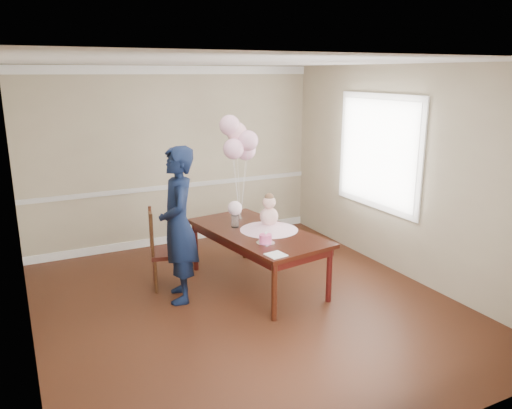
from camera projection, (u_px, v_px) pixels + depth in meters
name	position (u px, v px, depth m)	size (l,w,h in m)	color
floor	(247.00, 305.00, 5.75)	(4.50, 5.00, 0.00)	black
ceiling	(245.00, 62.00, 5.06)	(4.50, 5.00, 0.02)	white
wall_back	(175.00, 157.00, 7.56)	(4.50, 0.02, 2.70)	tan
wall_front	(412.00, 270.00, 3.24)	(4.50, 0.02, 2.70)	tan
wall_left	(18.00, 217.00, 4.43)	(0.02, 5.00, 2.70)	tan
wall_right	(404.00, 173.00, 6.38)	(0.02, 5.00, 2.70)	tan
chair_rail_trim	(176.00, 186.00, 7.67)	(4.50, 0.02, 0.07)	silver
crown_molding	(172.00, 70.00, 7.22)	(4.50, 0.02, 0.12)	white
baseboard_trim	(179.00, 238.00, 7.88)	(4.50, 0.02, 0.12)	white
window_frame	(378.00, 152.00, 6.75)	(0.02, 1.66, 1.56)	white
window_blinds	(377.00, 152.00, 6.74)	(0.01, 1.50, 1.40)	white
dining_table_top	(257.00, 233.00, 6.14)	(0.95, 1.90, 0.05)	black
table_apron	(257.00, 238.00, 6.16)	(0.85, 1.80, 0.09)	black
table_leg_fl	(274.00, 292.00, 5.32)	(0.07, 0.07, 0.66)	black
table_leg_fr	(329.00, 275.00, 5.76)	(0.07, 0.07, 0.66)	black
table_leg_bl	(196.00, 247.00, 6.69)	(0.07, 0.07, 0.66)	black
table_leg_br	(245.00, 236.00, 7.14)	(0.07, 0.07, 0.66)	black
baby_skirt	(269.00, 226.00, 6.16)	(0.72, 0.72, 0.09)	#F2B3CA
baby_torso	(269.00, 216.00, 6.13)	(0.23, 0.23, 0.23)	#FEA0BF
baby_head	(269.00, 202.00, 6.08)	(0.16, 0.16, 0.16)	#FFC2AF
baby_hair	(269.00, 198.00, 6.07)	(0.11, 0.11, 0.11)	brown
cake_platter	(265.00, 243.00, 5.69)	(0.21, 0.21, 0.01)	#BCBCC1
birthday_cake	(266.00, 238.00, 5.67)	(0.14, 0.14, 0.09)	#FF5099
cake_flower_a	(266.00, 233.00, 5.66)	(0.03, 0.03, 0.03)	white
cake_flower_b	(267.00, 232.00, 5.69)	(0.03, 0.03, 0.03)	white
rose_vase_near	(235.00, 221.00, 6.26)	(0.09, 0.09, 0.15)	white
roses_near	(235.00, 208.00, 6.21)	(0.18, 0.18, 0.18)	white
napkin	(276.00, 255.00, 5.31)	(0.19, 0.19, 0.01)	white
balloon_weight	(240.00, 219.00, 6.59)	(0.04, 0.04, 0.02)	silver
balloon_a	(233.00, 149.00, 6.30)	(0.27, 0.27, 0.27)	#FFB4D3
balloon_b	(248.00, 141.00, 6.34)	(0.27, 0.27, 0.27)	#F4ACCA
balloon_c	(237.00, 132.00, 6.39)	(0.27, 0.27, 0.27)	#FFB4C2
balloon_d	(230.00, 125.00, 6.33)	(0.27, 0.27, 0.27)	#F0AAC4
balloon_e	(246.00, 150.00, 6.50)	(0.27, 0.27, 0.27)	#FFB4D8
balloon_ribbon_a	(237.00, 190.00, 6.46)	(0.00, 0.00, 0.80)	white
balloon_ribbon_b	(244.00, 186.00, 6.49)	(0.00, 0.00, 0.89)	silver
balloon_ribbon_c	(239.00, 182.00, 6.51)	(0.00, 0.00, 0.99)	white
balloon_ribbon_d	(235.00, 178.00, 6.48)	(0.00, 0.00, 1.08)	white
balloon_ribbon_e	(243.00, 190.00, 6.57)	(0.00, 0.00, 0.75)	white
dining_chair_seat	(169.00, 253.00, 6.16)	(0.43, 0.43, 0.05)	#3C1410
chair_leg_fl	(156.00, 277.00, 6.01)	(0.04, 0.04, 0.42)	#3D2010
chair_leg_fr	(185.00, 274.00, 6.09)	(0.04, 0.04, 0.42)	black
chair_leg_bl	(154.00, 266.00, 6.34)	(0.04, 0.04, 0.42)	black
chair_leg_br	(182.00, 264.00, 6.43)	(0.04, 0.04, 0.42)	#3C1710
chair_back_post_l	(152.00, 236.00, 5.88)	(0.04, 0.04, 0.55)	#371D0F
chair_back_post_r	(151.00, 228.00, 6.21)	(0.04, 0.04, 0.55)	#3C1B10
chair_slat_low	(152.00, 241.00, 6.07)	(0.03, 0.39, 0.05)	#381D0F
chair_slat_mid	(151.00, 229.00, 6.03)	(0.03, 0.39, 0.05)	#371B0F
chair_slat_top	(150.00, 216.00, 5.99)	(0.03, 0.39, 0.05)	#3A2010
woman	(178.00, 225.00, 5.70)	(0.66, 0.44, 1.81)	black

